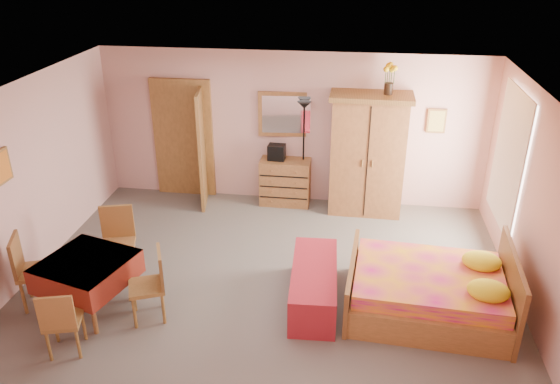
# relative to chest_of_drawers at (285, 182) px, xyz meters

# --- Properties ---
(floor) EXTENTS (6.50, 6.50, 0.00)m
(floor) POSITION_rel_chest_of_drawers_xyz_m (0.08, -2.28, -0.40)
(floor) COLOR #68625B
(floor) RESTS_ON ground
(ceiling) EXTENTS (6.50, 6.50, 0.00)m
(ceiling) POSITION_rel_chest_of_drawers_xyz_m (0.08, -2.28, 2.20)
(ceiling) COLOR brown
(ceiling) RESTS_ON wall_back
(wall_back) EXTENTS (6.50, 0.10, 2.60)m
(wall_back) POSITION_rel_chest_of_drawers_xyz_m (0.08, 0.22, 0.90)
(wall_back) COLOR #D5A09A
(wall_back) RESTS_ON floor
(wall_front) EXTENTS (6.50, 0.10, 2.60)m
(wall_front) POSITION_rel_chest_of_drawers_xyz_m (0.08, -4.78, 0.90)
(wall_front) COLOR #D5A09A
(wall_front) RESTS_ON floor
(wall_left) EXTENTS (0.10, 5.00, 2.60)m
(wall_left) POSITION_rel_chest_of_drawers_xyz_m (-3.17, -2.28, 0.90)
(wall_left) COLOR #D5A09A
(wall_left) RESTS_ON floor
(wall_right) EXTENTS (0.10, 5.00, 2.60)m
(wall_right) POSITION_rel_chest_of_drawers_xyz_m (3.33, -2.28, 0.90)
(wall_right) COLOR #D5A09A
(wall_right) RESTS_ON floor
(doorway) EXTENTS (1.06, 0.12, 2.15)m
(doorway) POSITION_rel_chest_of_drawers_xyz_m (-1.82, 0.19, 0.62)
(doorway) COLOR #9E6B35
(doorway) RESTS_ON floor
(window) EXTENTS (0.08, 1.40, 1.95)m
(window) POSITION_rel_chest_of_drawers_xyz_m (3.29, -1.08, 1.05)
(window) COLOR white
(window) RESTS_ON wall_right
(picture_left) EXTENTS (0.04, 0.32, 0.42)m
(picture_left) POSITION_rel_chest_of_drawers_xyz_m (-3.14, -2.88, 1.30)
(picture_left) COLOR orange
(picture_left) RESTS_ON wall_left
(picture_back) EXTENTS (0.30, 0.04, 0.40)m
(picture_back) POSITION_rel_chest_of_drawers_xyz_m (2.43, 0.19, 1.15)
(picture_back) COLOR #D8BF59
(picture_back) RESTS_ON wall_back
(chest_of_drawers) EXTENTS (0.85, 0.43, 0.80)m
(chest_of_drawers) POSITION_rel_chest_of_drawers_xyz_m (0.00, 0.00, 0.00)
(chest_of_drawers) COLOR brown
(chest_of_drawers) RESTS_ON floor
(wall_mirror) EXTENTS (0.97, 0.13, 0.77)m
(wall_mirror) POSITION_rel_chest_of_drawers_xyz_m (0.00, 0.21, 1.15)
(wall_mirror) COLOR white
(wall_mirror) RESTS_ON wall_back
(stereo) EXTENTS (0.30, 0.23, 0.27)m
(stereo) POSITION_rel_chest_of_drawers_xyz_m (-0.15, 0.02, 0.53)
(stereo) COLOR black
(stereo) RESTS_ON chest_of_drawers
(floor_lamp) EXTENTS (0.27, 0.27, 1.81)m
(floor_lamp) POSITION_rel_chest_of_drawers_xyz_m (0.30, 0.09, 0.50)
(floor_lamp) COLOR black
(floor_lamp) RESTS_ON floor
(wardrobe) EXTENTS (1.31, 0.69, 2.03)m
(wardrobe) POSITION_rel_chest_of_drawers_xyz_m (1.37, -0.10, 0.61)
(wardrobe) COLOR #9C6034
(wardrobe) RESTS_ON floor
(sunflower_vase) EXTENTS (0.21, 0.21, 0.49)m
(sunflower_vase) POSITION_rel_chest_of_drawers_xyz_m (1.61, -0.09, 1.87)
(sunflower_vase) COLOR yellow
(sunflower_vase) RESTS_ON wardrobe
(bed) EXTENTS (2.06, 1.67, 0.90)m
(bed) POSITION_rel_chest_of_drawers_xyz_m (2.12, -2.76, 0.05)
(bed) COLOR #CA1376
(bed) RESTS_ON floor
(bench) EXTENTS (0.63, 1.53, 0.50)m
(bench) POSITION_rel_chest_of_drawers_xyz_m (0.73, -2.77, -0.15)
(bench) COLOR maroon
(bench) RESTS_ON floor
(dining_table) EXTENTS (1.21, 1.21, 0.72)m
(dining_table) POSITION_rel_chest_of_drawers_xyz_m (-2.01, -3.30, -0.04)
(dining_table) COLOR maroon
(dining_table) RESTS_ON floor
(chair_south) EXTENTS (0.47, 0.47, 0.85)m
(chair_south) POSITION_rel_chest_of_drawers_xyz_m (-1.95, -4.05, 0.02)
(chair_south) COLOR olive
(chair_south) RESTS_ON floor
(chair_north) EXTENTS (0.55, 0.55, 0.98)m
(chair_north) POSITION_rel_chest_of_drawers_xyz_m (-1.95, -2.54, 0.09)
(chair_north) COLOR #936032
(chair_north) RESTS_ON floor
(chair_west) EXTENTS (0.57, 0.57, 0.98)m
(chair_west) POSITION_rel_chest_of_drawers_xyz_m (-2.69, -3.27, 0.09)
(chair_west) COLOR #A87039
(chair_west) RESTS_ON floor
(chair_east) EXTENTS (0.54, 0.54, 0.91)m
(chair_east) POSITION_rel_chest_of_drawers_xyz_m (-1.25, -3.36, 0.05)
(chair_east) COLOR olive
(chair_east) RESTS_ON floor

